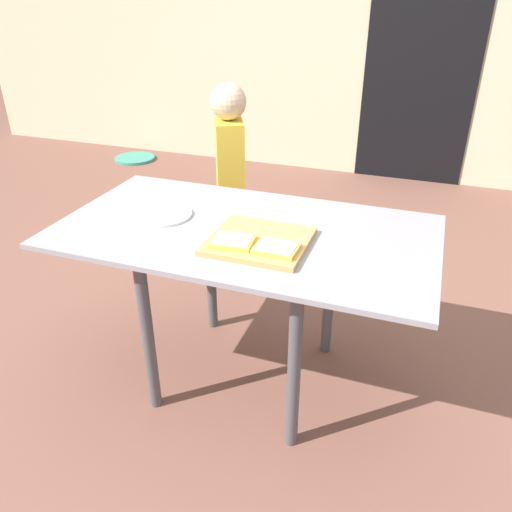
% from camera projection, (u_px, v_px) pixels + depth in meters
% --- Properties ---
extents(ground_plane, '(16.00, 16.00, 0.00)m').
position_uv_depth(ground_plane, '(246.00, 375.00, 2.24)').
color(ground_plane, brown).
extents(house_door, '(0.90, 0.02, 2.00)m').
position_uv_depth(house_door, '(422.00, 60.00, 4.01)').
color(house_door, black).
rests_on(house_door, ground).
extents(dining_table, '(1.43, 0.78, 0.72)m').
position_uv_depth(dining_table, '(245.00, 250.00, 1.93)').
color(dining_table, gray).
rests_on(dining_table, ground).
extents(cutting_board, '(0.35, 0.32, 0.02)m').
position_uv_depth(cutting_board, '(259.00, 241.00, 1.78)').
color(cutting_board, tan).
rests_on(cutting_board, dining_table).
extents(pizza_slice_near_left, '(0.16, 0.13, 0.02)m').
position_uv_depth(pizza_slice_near_left, '(233.00, 241.00, 1.74)').
color(pizza_slice_near_left, gold).
rests_on(pizza_slice_near_left, cutting_board).
extents(pizza_slice_near_right, '(0.15, 0.12, 0.02)m').
position_uv_depth(pizza_slice_near_right, '(276.00, 248.00, 1.69)').
color(pizza_slice_near_right, gold).
rests_on(pizza_slice_near_right, cutting_board).
extents(plate_white_left, '(0.24, 0.24, 0.01)m').
position_uv_depth(plate_white_left, '(162.00, 214.00, 2.00)').
color(plate_white_left, white).
rests_on(plate_white_left, dining_table).
extents(child_left, '(0.23, 0.28, 1.11)m').
position_uv_depth(child_left, '(230.00, 172.00, 2.68)').
color(child_left, '#2C4B43').
rests_on(child_left, ground).
extents(garden_hose_coil, '(0.39, 0.39, 0.03)m').
position_uv_depth(garden_hose_coil, '(135.00, 158.00, 4.96)').
color(garden_hose_coil, teal).
rests_on(garden_hose_coil, ground).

